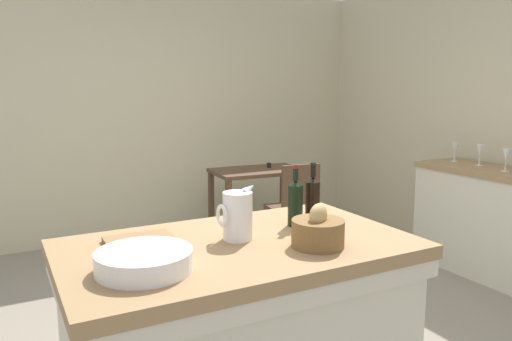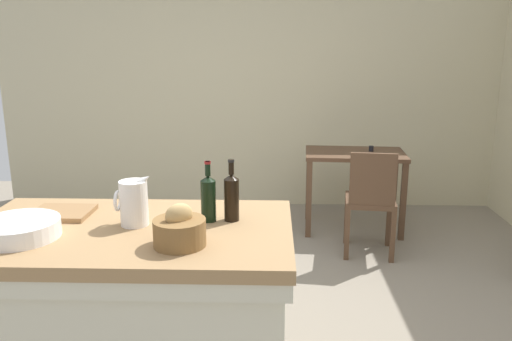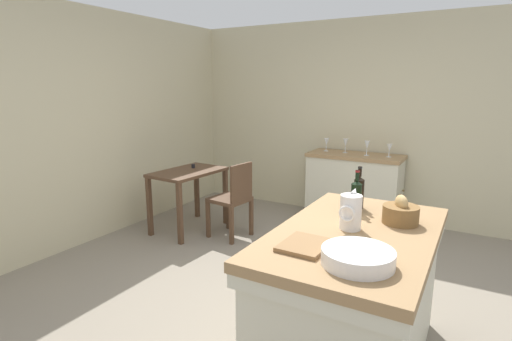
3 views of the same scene
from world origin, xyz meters
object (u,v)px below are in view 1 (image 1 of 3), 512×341
writing_desk (258,181)px  wine_glass_right (455,149)px  side_cabinet (486,221)px  bread_basket (318,231)px  wine_bottle_dark (313,198)px  wine_bottle_amber (295,202)px  wash_bowl (144,261)px  wooden_chair (295,207)px  wine_glass_left (506,156)px  pitcher (237,215)px  island_table (239,332)px  wine_glass_middle (480,151)px  cutting_board (141,242)px

writing_desk → wine_glass_right: wine_glass_right is taller
side_cabinet → bread_basket: bread_basket is taller
wine_bottle_dark → wine_bottle_amber: 0.11m
side_cabinet → wash_bowl: bearing=-163.7°
writing_desk → wine_bottle_amber: wine_bottle_amber is taller
wooden_chair → wine_glass_left: wine_glass_left is taller
bread_basket → wine_glass_left: size_ratio=1.22×
pitcher → wine_bottle_amber: 0.35m
writing_desk → pitcher: pitcher is taller
pitcher → wine_glass_left: bearing=12.6°
pitcher → bread_basket: size_ratio=1.14×
wine_glass_right → island_table: bearing=-156.5°
wine_bottle_dark → wine_glass_left: (2.22, 0.52, -0.00)m
wine_glass_middle → wine_bottle_amber: bearing=-160.9°
side_cabinet → wine_glass_left: 0.59m
wine_bottle_dark → wine_glass_left: bearing=13.2°
writing_desk → cutting_board: bearing=-128.2°
cutting_board → wine_bottle_dark: (0.85, -0.05, 0.11)m
wine_glass_left → wine_glass_right: bearing=82.7°
bread_basket → cutting_board: bearing=150.3°
wash_bowl → wine_bottle_amber: 0.84m
writing_desk → wine_bottle_dark: bearing=-112.2°
wine_glass_left → wine_glass_right: size_ratio=1.06×
writing_desk → wine_bottle_dark: 2.56m
side_cabinet → wash_bowl: (-3.15, -0.92, 0.49)m
wine_bottle_dark → pitcher: bearing=-170.2°
wooden_chair → pitcher: 2.36m
pitcher → wine_glass_left: pitcher is taller
island_table → wine_bottle_dark: size_ratio=5.01×
cutting_board → wine_glass_left: wine_glass_left is taller
bread_basket → wine_bottle_amber: (0.08, 0.31, 0.05)m
island_table → side_cabinet: 2.81m
island_table → bread_basket: 0.59m
wooden_chair → wine_glass_left: 1.79m
pitcher → wine_bottle_dark: (0.45, 0.08, 0.01)m
wash_bowl → wine_glass_left: (3.13, 0.78, 0.08)m
side_cabinet → wine_glass_left: wine_glass_left is taller
wine_bottle_dark → wine_glass_right: (2.29, 1.08, -0.01)m
island_table → wine_bottle_amber: bearing=16.7°
writing_desk → bread_basket: (-1.15, -2.66, 0.35)m
island_table → cutting_board: bearing=156.3°
wine_glass_middle → side_cabinet: bearing=-107.8°
cutting_board → wine_glass_right: wine_glass_right is taller
cutting_board → wash_bowl: bearing=-102.7°
wooden_chair → wine_glass_middle: size_ratio=4.88×
side_cabinet → wooden_chair: 1.63m
island_table → writing_desk: island_table is taller
wine_glass_left → wine_glass_middle: (0.07, 0.30, 0.00)m
wooden_chair → wine_glass_middle: wine_glass_middle is taller
bread_basket → wine_bottle_amber: 0.32m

